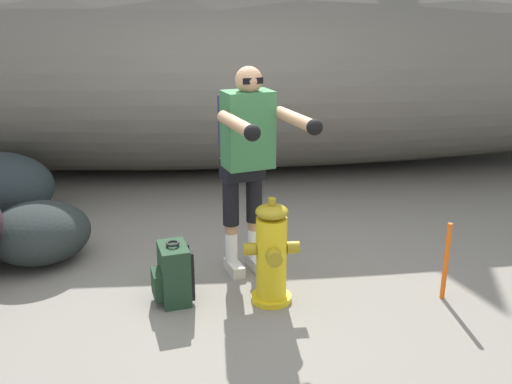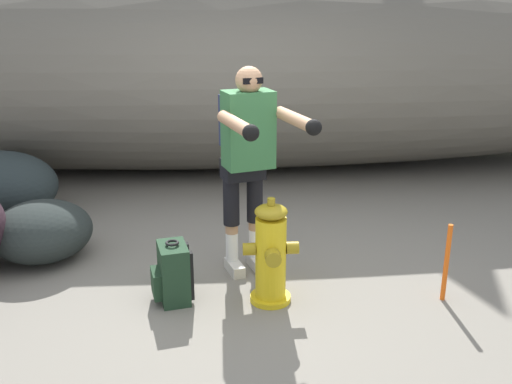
# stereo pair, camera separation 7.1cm
# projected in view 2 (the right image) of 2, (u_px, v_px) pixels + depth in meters

# --- Properties ---
(ground_plane) EXTENTS (56.00, 56.00, 0.04)m
(ground_plane) POSITION_uv_depth(u_px,v_px,m) (244.00, 298.00, 4.34)
(ground_plane) COLOR slate
(dirt_embankment) EXTENTS (16.54, 3.20, 2.48)m
(dirt_embankment) POSITION_uv_depth(u_px,v_px,m) (228.00, 70.00, 7.39)
(dirt_embankment) COLOR #666056
(dirt_embankment) RESTS_ON ground_plane
(fire_hydrant) EXTENTS (0.40, 0.35, 0.80)m
(fire_hydrant) POSITION_uv_depth(u_px,v_px,m) (271.00, 255.00, 4.14)
(fire_hydrant) COLOR gold
(fire_hydrant) RESTS_ON ground_plane
(utility_worker) EXTENTS (0.68, 1.04, 1.67)m
(utility_worker) POSITION_uv_depth(u_px,v_px,m) (247.00, 148.00, 4.35)
(utility_worker) COLOR beige
(utility_worker) RESTS_ON ground_plane
(spare_backpack) EXTENTS (0.33, 0.34, 0.47)m
(spare_backpack) POSITION_uv_depth(u_px,v_px,m) (173.00, 273.00, 4.20)
(spare_backpack) COLOR #1E3823
(spare_backpack) RESTS_ON ground_plane
(boulder_small) EXTENTS (1.01, 1.00, 0.50)m
(boulder_small) POSITION_uv_depth(u_px,v_px,m) (42.00, 231.00, 4.87)
(boulder_small) COLOR #232A28
(boulder_small) RESTS_ON ground_plane
(survey_stake) EXTENTS (0.04, 0.04, 0.60)m
(survey_stake) POSITION_uv_depth(u_px,v_px,m) (446.00, 263.00, 4.18)
(survey_stake) COLOR #E55914
(survey_stake) RESTS_ON ground_plane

